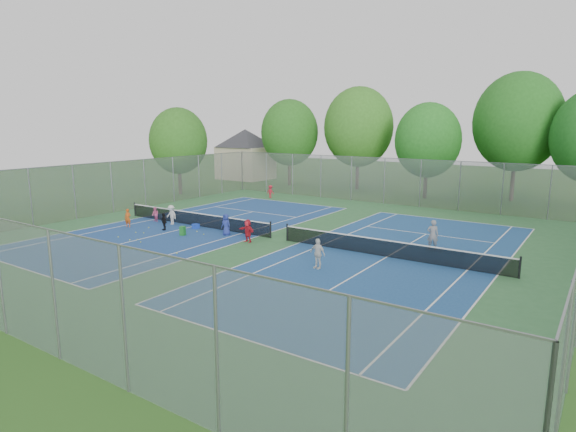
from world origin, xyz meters
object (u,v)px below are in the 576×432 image
object	(u,v)px
net_left	(196,219)
net_right	(387,249)
ball_hopper	(183,231)
instructor	(433,235)
ball_crate	(196,226)

from	to	relation	value
net_left	net_right	distance (m)	14.00
net_left	ball_hopper	distance (m)	2.88
net_left	instructor	bearing A→B (deg)	10.37
net_left	instructor	xyz separation A→B (m)	(15.49, 2.83, 0.40)
net_right	ball_hopper	distance (m)	12.88
net_right	ball_crate	size ratio (longest dim) A/B	33.82
net_left	net_right	world-z (taller)	same
net_left	ball_crate	world-z (taller)	net_left
net_left	instructor	distance (m)	15.75
net_left	net_right	bearing A→B (deg)	0.00
net_right	ball_hopper	xyz separation A→B (m)	(-12.63, -2.52, -0.16)
net_right	instructor	bearing A→B (deg)	62.32
ball_hopper	instructor	world-z (taller)	instructor
ball_crate	ball_hopper	world-z (taller)	ball_hopper
ball_hopper	instructor	size ratio (longest dim) A/B	0.35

